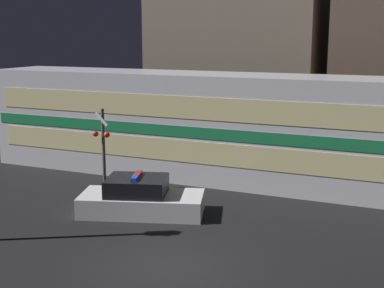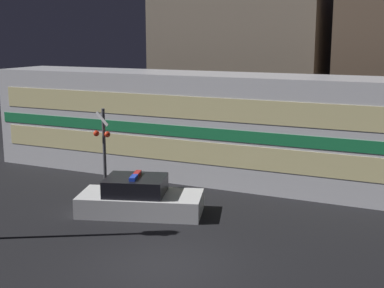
# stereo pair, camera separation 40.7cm
# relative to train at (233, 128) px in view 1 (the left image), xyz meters

# --- Properties ---
(ground_plane) EXTENTS (120.00, 120.00, 0.00)m
(ground_plane) POSITION_rel_train_xyz_m (1.27, -8.82, -2.25)
(ground_plane) COLOR black
(train) EXTENTS (22.66, 3.14, 4.49)m
(train) POSITION_rel_train_xyz_m (0.00, 0.00, 0.00)
(train) COLOR silver
(train) RESTS_ON ground_plane
(police_car) EXTENTS (4.59, 3.06, 1.41)m
(police_car) POSITION_rel_train_xyz_m (-1.48, -5.38, -1.72)
(police_car) COLOR silver
(police_car) RESTS_ON ground_plane
(crossing_signal_far) EXTENTS (0.75, 0.32, 3.27)m
(crossing_signal_far) POSITION_rel_train_xyz_m (-4.19, -3.49, -0.37)
(crossing_signal_far) COLOR #4C4C51
(crossing_signal_far) RESTS_ON ground_plane
(building_left) EXTENTS (9.36, 6.05, 10.69)m
(building_left) POSITION_rel_train_xyz_m (-2.69, 8.64, 3.10)
(building_left) COLOR #726656
(building_left) RESTS_ON ground_plane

